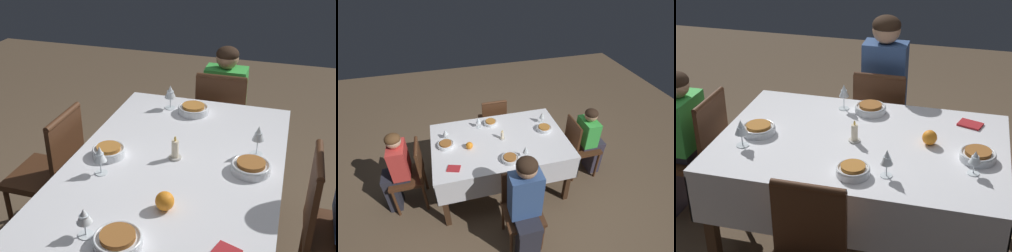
{
  "view_description": "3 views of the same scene",
  "coord_description": "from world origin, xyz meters",
  "views": [
    {
      "loc": [
        1.72,
        0.48,
        1.87
      ],
      "look_at": [
        -0.06,
        -0.06,
        0.91
      ],
      "focal_mm": 45.0,
      "sensor_mm": 36.0,
      "label": 1
    },
    {
      "loc": [
        0.55,
        2.37,
        2.71
      ],
      "look_at": [
        -0.09,
        -0.03,
        0.92
      ],
      "focal_mm": 28.0,
      "sensor_mm": 36.0,
      "label": 2
    },
    {
      "loc": [
        0.53,
        -2.43,
        2.13
      ],
      "look_at": [
        -0.08,
        -0.07,
        0.86
      ],
      "focal_mm": 55.0,
      "sensor_mm": 36.0,
      "label": 3
    }
  ],
  "objects": [
    {
      "name": "chair_south",
      "position": [
        -0.09,
        -0.78,
        0.49
      ],
      "size": [
        0.38,
        0.38,
        0.88
      ],
      "color": "#472816",
      "rests_on": "ground_plane"
    },
    {
      "name": "ground_plane",
      "position": [
        0.0,
        0.0,
        0.0
      ],
      "size": [
        8.0,
        8.0,
        0.0
      ],
      "primitive_type": "plane",
      "color": "brown"
    },
    {
      "name": "bowl_east",
      "position": [
        0.63,
        -0.05,
        0.77
      ],
      "size": [
        0.19,
        0.19,
        0.06
      ],
      "color": "silver",
      "rests_on": "dining_table"
    },
    {
      "name": "bowl_west",
      "position": [
        -0.59,
        -0.05,
        0.77
      ],
      "size": [
        0.19,
        0.19,
        0.06
      ],
      "color": "silver",
      "rests_on": "dining_table"
    },
    {
      "name": "wine_glass_east",
      "position": [
        0.61,
        -0.19,
        0.83
      ],
      "size": [
        0.06,
        0.06,
        0.13
      ],
      "color": "white",
      "rests_on": "dining_table"
    },
    {
      "name": "candle_centerpiece",
      "position": [
        -0.04,
        -0.01,
        0.79
      ],
      "size": [
        0.07,
        0.07,
        0.13
      ],
      "color": "beige",
      "rests_on": "dining_table"
    },
    {
      "name": "person_child_green",
      "position": [
        -1.21,
        0.05,
        0.56
      ],
      "size": [
        0.33,
        0.3,
        1.02
      ],
      "rotation": [
        0.0,
        0.0,
        -1.57
      ],
      "color": "#383342",
      "rests_on": "ground_plane"
    },
    {
      "name": "person_adult_denim",
      "position": [
        -0.03,
        0.92,
        0.69
      ],
      "size": [
        0.3,
        0.34,
        1.22
      ],
      "rotation": [
        0.0,
        0.0,
        3.14
      ],
      "color": "#282833",
      "rests_on": "ground_plane"
    },
    {
      "name": "napkin_red_folded",
      "position": [
        0.58,
        0.34,
        0.75
      ],
      "size": [
        0.16,
        0.13,
        0.01
      ],
      "rotation": [
        0.0,
        0.0,
        -0.32
      ],
      "color": "#AD2328",
      "rests_on": "dining_table"
    },
    {
      "name": "person_child_red",
      "position": [
        1.21,
        0.02,
        0.58
      ],
      "size": [
        0.33,
        0.3,
        1.07
      ],
      "rotation": [
        0.0,
        0.0,
        1.57
      ],
      "color": "#282833",
      "rests_on": "ground_plane"
    },
    {
      "name": "chair_north",
      "position": [
        -0.03,
        0.78,
        0.49
      ],
      "size": [
        0.38,
        0.38,
        0.88
      ],
      "rotation": [
        0.0,
        0.0,
        3.14
      ],
      "color": "#472816",
      "rests_on": "ground_plane"
    },
    {
      "name": "bowl_south",
      "position": [
        0.04,
        -0.35,
        0.77
      ],
      "size": [
        0.17,
        0.17,
        0.06
      ],
      "color": "silver",
      "rests_on": "dining_table"
    },
    {
      "name": "wine_glass_west",
      "position": [
        -0.62,
        -0.21,
        0.85
      ],
      "size": [
        0.07,
        0.07,
        0.15
      ],
      "color": "white",
      "rests_on": "dining_table"
    },
    {
      "name": "orange_fruit",
      "position": [
        0.37,
        0.06,
        0.78
      ],
      "size": [
        0.08,
        0.08,
        0.08
      ],
      "primitive_type": "sphere",
      "color": "orange",
      "rests_on": "dining_table"
    },
    {
      "name": "bowl_north",
      "position": [
        -0.03,
        0.37,
        0.77
      ],
      "size": [
        0.19,
        0.19,
        0.06
      ],
      "color": "silver",
      "rests_on": "dining_table"
    },
    {
      "name": "chair_east",
      "position": [
        1.06,
        0.02,
        0.49
      ],
      "size": [
        0.38,
        0.38,
        0.88
      ],
      "rotation": [
        0.0,
        0.0,
        1.57
      ],
      "color": "#472816",
      "rests_on": "ground_plane"
    },
    {
      "name": "dining_table",
      "position": [
        0.0,
        0.0,
        0.66
      ],
      "size": [
        1.59,
        1.05,
        0.74
      ],
      "color": "silver",
      "rests_on": "ground_plane"
    },
    {
      "name": "chair_west",
      "position": [
        -1.06,
        0.05,
        0.49
      ],
      "size": [
        0.38,
        0.38,
        0.88
      ],
      "rotation": [
        0.0,
        0.0,
        -1.57
      ],
      "color": "#472816",
      "rests_on": "ground_plane"
    },
    {
      "name": "wine_glass_north",
      "position": [
        -0.2,
        0.38,
        0.86
      ],
      "size": [
        0.07,
        0.07,
        0.16
      ],
      "color": "white",
      "rests_on": "dining_table"
    },
    {
      "name": "wine_glass_south",
      "position": [
        0.2,
        -0.32,
        0.84
      ],
      "size": [
        0.06,
        0.06,
        0.15
      ],
      "color": "white",
      "rests_on": "dining_table"
    }
  ]
}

